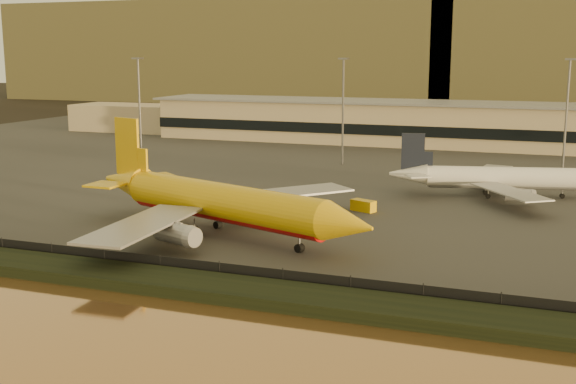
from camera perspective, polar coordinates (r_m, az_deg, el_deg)
name	(u,v)px	position (r m, az deg, el deg)	size (l,w,h in m)	color
ground	(248,253)	(98.40, -3.17, -4.80)	(900.00, 900.00, 0.00)	black
embankment	(188,285)	(83.59, -7.88, -7.26)	(320.00, 7.00, 1.40)	black
tarmac	(396,158)	(187.57, 8.52, 2.65)	(320.00, 220.00, 0.20)	#2D2D2D
perimeter_fence	(204,270)	(86.78, -6.63, -6.13)	(300.00, 0.05, 2.20)	black
terminal_building	(370,122)	(219.66, 6.52, 5.51)	(202.00, 25.00, 12.60)	tan
apron_light_masts	(446,104)	(163.74, 12.37, 6.83)	(152.20, 12.20, 25.40)	slate
distant_hills	(452,45)	(430.80, 12.84, 11.27)	(470.00, 160.00, 70.00)	brown
dhl_cargo_jet	(219,203)	(106.48, -5.44, -0.85)	(52.40, 49.82, 16.10)	gold
white_narrowbody_jet	(499,178)	(140.06, 16.36, 1.04)	(40.46, 38.75, 11.74)	white
gse_vehicle_yellow	(363,206)	(123.29, 5.97, -1.07)	(4.23, 1.90, 1.90)	gold
gse_vehicle_white	(221,194)	(133.97, -5.30, -0.17)	(3.52, 1.59, 1.59)	white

